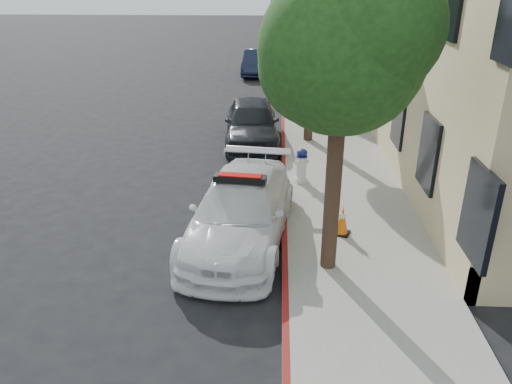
{
  "coord_description": "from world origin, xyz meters",
  "views": [
    {
      "loc": [
        1.88,
        -10.44,
        5.45
      ],
      "look_at": [
        1.41,
        -0.44,
        1.0
      ],
      "focal_mm": 35.0,
      "sensor_mm": 36.0,
      "label": 1
    }
  ],
  "objects_px": {
    "police_car": "(241,211)",
    "traffic_cone": "(342,220)",
    "parked_car_mid": "(252,122)",
    "fire_hydrant": "(302,166)",
    "parked_car_far": "(257,62)"
  },
  "relations": [
    {
      "from": "parked_car_mid",
      "to": "fire_hydrant",
      "type": "relative_size",
      "value": 4.7
    },
    {
      "from": "parked_car_mid",
      "to": "traffic_cone",
      "type": "distance_m",
      "value": 7.04
    },
    {
      "from": "police_car",
      "to": "parked_car_mid",
      "type": "distance_m",
      "value": 6.77
    },
    {
      "from": "parked_car_far",
      "to": "traffic_cone",
      "type": "distance_m",
      "value": 19.4
    },
    {
      "from": "parked_car_mid",
      "to": "traffic_cone",
      "type": "xyz_separation_m",
      "value": [
        2.33,
        -6.63,
        -0.28
      ]
    },
    {
      "from": "parked_car_mid",
      "to": "parked_car_far",
      "type": "height_order",
      "value": "parked_car_mid"
    },
    {
      "from": "police_car",
      "to": "fire_hydrant",
      "type": "height_order",
      "value": "police_car"
    },
    {
      "from": "fire_hydrant",
      "to": "traffic_cone",
      "type": "xyz_separation_m",
      "value": [
        0.78,
        -2.95,
        -0.13
      ]
    },
    {
      "from": "parked_car_mid",
      "to": "fire_hydrant",
      "type": "bearing_deg",
      "value": -71.33
    },
    {
      "from": "traffic_cone",
      "to": "fire_hydrant",
      "type": "bearing_deg",
      "value": 104.84
    },
    {
      "from": "parked_car_far",
      "to": "fire_hydrant",
      "type": "relative_size",
      "value": 4.41
    },
    {
      "from": "police_car",
      "to": "traffic_cone",
      "type": "bearing_deg",
      "value": 10.28
    },
    {
      "from": "police_car",
      "to": "parked_car_far",
      "type": "relative_size",
      "value": 1.23
    },
    {
      "from": "police_car",
      "to": "traffic_cone",
      "type": "distance_m",
      "value": 2.23
    },
    {
      "from": "police_car",
      "to": "parked_car_far",
      "type": "xyz_separation_m",
      "value": [
        -0.5,
        19.34,
        -0.03
      ]
    }
  ]
}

